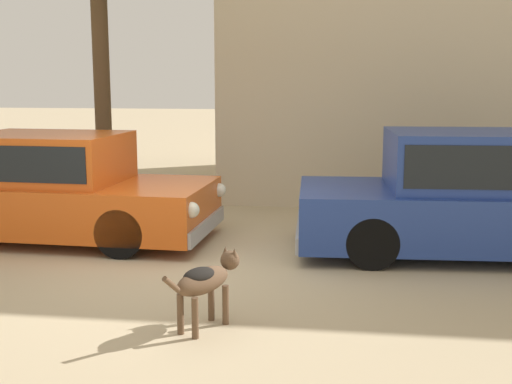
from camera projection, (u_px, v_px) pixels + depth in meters
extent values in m
plane|color=tan|center=(176.00, 269.00, 7.74)|extent=(80.00, 80.00, 0.00)
cube|color=#D15619|center=(52.00, 204.00, 9.15)|extent=(4.46, 2.00, 0.65)
cube|color=#D15619|center=(47.00, 158.00, 9.04)|extent=(2.08, 1.65, 0.66)
cube|color=black|center=(47.00, 157.00, 9.04)|extent=(1.92, 1.67, 0.46)
cube|color=#999BA0|center=(205.00, 226.00, 8.81)|extent=(0.19, 1.80, 0.20)
sphere|color=silver|center=(219.00, 190.00, 9.46)|extent=(0.20, 0.20, 0.20)
sphere|color=silver|center=(191.00, 210.00, 8.03)|extent=(0.20, 0.20, 0.20)
cylinder|color=black|center=(162.00, 208.00, 9.74)|extent=(0.63, 0.22, 0.63)
cylinder|color=black|center=(121.00, 233.00, 8.16)|extent=(0.63, 0.22, 0.63)
cube|color=navy|center=(469.00, 215.00, 8.33)|extent=(4.36, 2.04, 0.69)
cube|color=navy|center=(469.00, 160.00, 8.21)|extent=(2.05, 1.66, 0.72)
cube|color=black|center=(469.00, 159.00, 8.21)|extent=(1.89, 1.68, 0.50)
cube|color=#999BA0|center=(302.00, 230.00, 8.55)|extent=(0.22, 1.78, 0.20)
cube|color=red|center=(303.00, 189.00, 9.25)|extent=(0.05, 0.18, 0.18)
cube|color=red|center=(301.00, 212.00, 7.70)|extent=(0.05, 0.18, 0.18)
cylinder|color=black|center=(362.00, 215.00, 9.26)|extent=(0.63, 0.23, 0.62)
cylinder|color=black|center=(372.00, 243.00, 7.68)|extent=(0.63, 0.23, 0.62)
cylinder|color=brown|center=(211.00, 301.00, 6.06)|extent=(0.06, 0.06, 0.36)
cylinder|color=brown|center=(226.00, 305.00, 5.96)|extent=(0.06, 0.06, 0.36)
cylinder|color=brown|center=(180.00, 314.00, 5.73)|extent=(0.06, 0.06, 0.36)
cylinder|color=brown|center=(195.00, 318.00, 5.63)|extent=(0.06, 0.06, 0.36)
ellipsoid|color=brown|center=(203.00, 281.00, 5.80)|extent=(0.50, 0.67, 0.23)
ellipsoid|color=black|center=(199.00, 275.00, 5.75)|extent=(0.36, 0.41, 0.13)
sphere|color=brown|center=(230.00, 260.00, 6.09)|extent=(0.18, 0.18, 0.18)
cone|color=brown|center=(236.00, 259.00, 6.17)|extent=(0.13, 0.13, 0.10)
cone|color=brown|center=(225.00, 251.00, 6.11)|extent=(0.09, 0.09, 0.08)
cone|color=brown|center=(235.00, 253.00, 6.04)|extent=(0.09, 0.09, 0.08)
cylinder|color=brown|center=(172.00, 285.00, 5.47)|extent=(0.14, 0.20, 0.18)
cylinder|color=brown|center=(102.00, 88.00, 11.39)|extent=(0.28, 0.28, 4.06)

